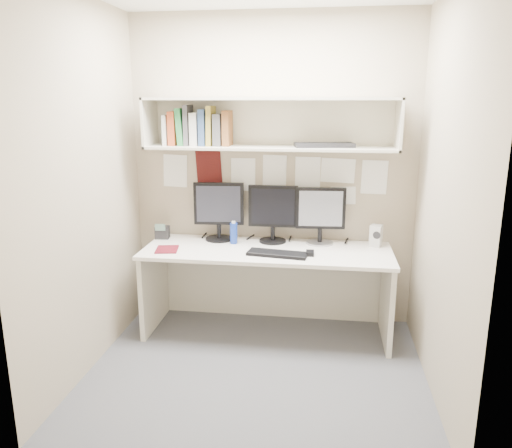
# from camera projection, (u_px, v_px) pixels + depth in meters

# --- Properties ---
(floor) EXTENTS (2.40, 2.00, 0.01)m
(floor) POSITION_uv_depth(u_px,v_px,m) (256.00, 372.00, 3.59)
(floor) COLOR #4C4C52
(floor) RESTS_ON ground
(wall_back) EXTENTS (2.40, 0.02, 2.60)m
(wall_back) POSITION_uv_depth(u_px,v_px,m) (272.00, 173.00, 4.23)
(wall_back) COLOR tan
(wall_back) RESTS_ON ground
(wall_front) EXTENTS (2.40, 0.02, 2.60)m
(wall_front) POSITION_uv_depth(u_px,v_px,m) (226.00, 234.00, 2.31)
(wall_front) COLOR tan
(wall_front) RESTS_ON ground
(wall_left) EXTENTS (0.02, 2.00, 2.60)m
(wall_left) POSITION_uv_depth(u_px,v_px,m) (84.00, 190.00, 3.44)
(wall_left) COLOR tan
(wall_left) RESTS_ON ground
(wall_right) EXTENTS (0.02, 2.00, 2.60)m
(wall_right) POSITION_uv_depth(u_px,v_px,m) (446.00, 199.00, 3.11)
(wall_right) COLOR tan
(wall_right) RESTS_ON ground
(desk) EXTENTS (2.00, 0.70, 0.73)m
(desk) POSITION_uv_depth(u_px,v_px,m) (267.00, 291.00, 4.13)
(desk) COLOR white
(desk) RESTS_ON floor
(overhead_hutch) EXTENTS (2.00, 0.38, 0.40)m
(overhead_hutch) POSITION_uv_depth(u_px,v_px,m) (271.00, 123.00, 4.00)
(overhead_hutch) COLOR beige
(overhead_hutch) RESTS_ON wall_back
(pinned_papers) EXTENTS (1.92, 0.01, 0.48)m
(pinned_papers) POSITION_uv_depth(u_px,v_px,m) (272.00, 179.00, 4.24)
(pinned_papers) COLOR white
(pinned_papers) RESTS_ON wall_back
(monitor_left) EXTENTS (0.43, 0.23, 0.50)m
(monitor_left) POSITION_uv_depth(u_px,v_px,m) (219.00, 209.00, 4.24)
(monitor_left) COLOR black
(monitor_left) RESTS_ON desk
(monitor_center) EXTENTS (0.41, 0.23, 0.48)m
(monitor_center) POSITION_uv_depth(u_px,v_px,m) (273.00, 212.00, 4.18)
(monitor_center) COLOR black
(monitor_center) RESTS_ON desk
(monitor_right) EXTENTS (0.41, 0.22, 0.47)m
(monitor_right) POSITION_uv_depth(u_px,v_px,m) (321.00, 213.00, 4.13)
(monitor_right) COLOR #A5A5AA
(monitor_right) RESTS_ON desk
(keyboard) EXTENTS (0.48, 0.23, 0.02)m
(keyboard) POSITION_uv_depth(u_px,v_px,m) (277.00, 254.00, 3.87)
(keyboard) COLOR black
(keyboard) RESTS_ON desk
(mouse) EXTENTS (0.07, 0.10, 0.03)m
(mouse) POSITION_uv_depth(u_px,v_px,m) (310.00, 253.00, 3.87)
(mouse) COLOR black
(mouse) RESTS_ON desk
(speaker) EXTENTS (0.12, 0.12, 0.18)m
(speaker) POSITION_uv_depth(u_px,v_px,m) (376.00, 236.00, 4.08)
(speaker) COLOR beige
(speaker) RESTS_ON desk
(blue_bottle) EXTENTS (0.06, 0.06, 0.19)m
(blue_bottle) POSITION_uv_depth(u_px,v_px,m) (234.00, 233.00, 4.17)
(blue_bottle) COLOR navy
(blue_bottle) RESTS_ON desk
(maroon_notebook) EXTENTS (0.21, 0.24, 0.01)m
(maroon_notebook) POSITION_uv_depth(u_px,v_px,m) (167.00, 249.00, 4.00)
(maroon_notebook) COLOR maroon
(maroon_notebook) RESTS_ON desk
(desk_phone) EXTENTS (0.13, 0.12, 0.14)m
(desk_phone) POSITION_uv_depth(u_px,v_px,m) (162.00, 232.00, 4.33)
(desk_phone) COLOR black
(desk_phone) RESTS_ON desk
(book_stack) EXTENTS (0.54, 0.20, 0.32)m
(book_stack) POSITION_uv_depth(u_px,v_px,m) (198.00, 128.00, 4.05)
(book_stack) COLOR silver
(book_stack) RESTS_ON overhead_hutch
(hutch_tray) EXTENTS (0.49, 0.26, 0.03)m
(hutch_tray) POSITION_uv_depth(u_px,v_px,m) (324.00, 145.00, 3.93)
(hutch_tray) COLOR black
(hutch_tray) RESTS_ON overhead_hutch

